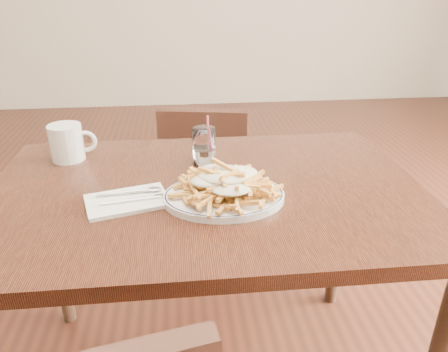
{
  "coord_description": "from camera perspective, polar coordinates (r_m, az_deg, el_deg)",
  "views": [
    {
      "loc": [
        -0.06,
        -1.08,
        1.29
      ],
      "look_at": [
        0.04,
        -0.08,
        0.82
      ],
      "focal_mm": 35.0,
      "sensor_mm": 36.0,
      "label": 1
    }
  ],
  "objects": [
    {
      "name": "coffee_mug",
      "position": [
        1.46,
        -19.77,
        4.14
      ],
      "size": [
        0.15,
        0.1,
        0.11
      ],
      "color": "silver",
      "rests_on": "table"
    },
    {
      "name": "table",
      "position": [
        1.25,
        -2.26,
        -4.72
      ],
      "size": [
        1.2,
        0.8,
        0.75
      ],
      "color": "black",
      "rests_on": "ground"
    },
    {
      "name": "napkin",
      "position": [
        1.16,
        -12.5,
        -3.19
      ],
      "size": [
        0.24,
        0.19,
        0.01
      ],
      "primitive_type": "cube",
      "rotation": [
        0.0,
        0.0,
        0.27
      ],
      "color": "white",
      "rests_on": "table"
    },
    {
      "name": "water_glass",
      "position": [
        1.35,
        -2.6,
        3.63
      ],
      "size": [
        0.07,
        0.07,
        0.16
      ],
      "color": "white",
      "rests_on": "table"
    },
    {
      "name": "loaded_fries",
      "position": [
        1.12,
        0.0,
        -0.42
      ],
      "size": [
        0.26,
        0.21,
        0.08
      ],
      "color": "gold",
      "rests_on": "fries_plate"
    },
    {
      "name": "chair_far",
      "position": [
        1.96,
        -2.39,
        -0.37
      ],
      "size": [
        0.42,
        0.42,
        0.79
      ],
      "color": "black",
      "rests_on": "ground"
    },
    {
      "name": "cutlery",
      "position": [
        1.16,
        -12.53,
        -2.7
      ],
      "size": [
        0.2,
        0.1,
        0.01
      ],
      "color": "silver",
      "rests_on": "napkin"
    },
    {
      "name": "fries_plate",
      "position": [
        1.14,
        0.0,
        -2.68
      ],
      "size": [
        0.38,
        0.35,
        0.02
      ],
      "color": "silver",
      "rests_on": "table"
    }
  ]
}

